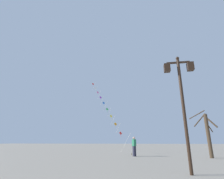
{
  "coord_description": "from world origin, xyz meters",
  "views": [
    {
      "loc": [
        0.09,
        -0.64,
        1.3
      ],
      "look_at": [
        -2.69,
        16.27,
        6.52
      ],
      "focal_mm": 27.37,
      "sensor_mm": 36.0,
      "label": 1
    }
  ],
  "objects_px": {
    "twin_lantern_lamp_post": "(181,89)",
    "kite_flyer": "(134,146)",
    "kite_train": "(106,107)",
    "bare_tree": "(208,133)"
  },
  "relations": [
    {
      "from": "kite_train",
      "to": "bare_tree",
      "type": "height_order",
      "value": "kite_train"
    },
    {
      "from": "twin_lantern_lamp_post",
      "to": "kite_flyer",
      "type": "bearing_deg",
      "value": 106.77
    },
    {
      "from": "bare_tree",
      "to": "kite_train",
      "type": "bearing_deg",
      "value": 143.51
    },
    {
      "from": "kite_train",
      "to": "bare_tree",
      "type": "bearing_deg",
      "value": -36.49
    },
    {
      "from": "kite_train",
      "to": "twin_lantern_lamp_post",
      "type": "bearing_deg",
      "value": -66.7
    },
    {
      "from": "twin_lantern_lamp_post",
      "to": "bare_tree",
      "type": "bearing_deg",
      "value": 65.48
    },
    {
      "from": "twin_lantern_lamp_post",
      "to": "kite_train",
      "type": "relative_size",
      "value": 0.46
    },
    {
      "from": "kite_train",
      "to": "kite_flyer",
      "type": "height_order",
      "value": "kite_train"
    },
    {
      "from": "twin_lantern_lamp_post",
      "to": "bare_tree",
      "type": "distance_m",
      "value": 8.95
    },
    {
      "from": "twin_lantern_lamp_post",
      "to": "kite_train",
      "type": "xyz_separation_m",
      "value": [
        -6.76,
        15.7,
        2.45
      ]
    }
  ]
}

